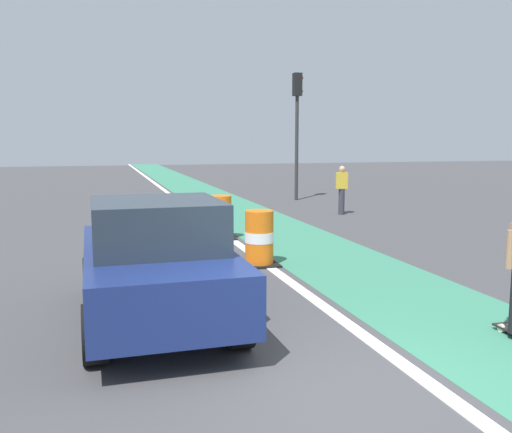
{
  "coord_description": "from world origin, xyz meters",
  "views": [
    {
      "loc": [
        -2.29,
        -4.81,
        2.48
      ],
      "look_at": [
        0.45,
        4.73,
        1.1
      ],
      "focal_mm": 39.18,
      "sensor_mm": 36.0,
      "label": 1
    }
  ],
  "objects_px": {
    "traffic_barrel_front": "(259,239)",
    "traffic_barrel_mid": "(220,218)",
    "pedestrian_crossing": "(342,189)",
    "traffic_light_corner": "(297,114)",
    "parked_sedan_nearest": "(156,263)"
  },
  "relations": [
    {
      "from": "traffic_light_corner",
      "to": "traffic_barrel_front",
      "type": "bearing_deg",
      "value": -113.6
    },
    {
      "from": "traffic_barrel_front",
      "to": "traffic_light_corner",
      "type": "relative_size",
      "value": 0.21
    },
    {
      "from": "parked_sedan_nearest",
      "to": "traffic_light_corner",
      "type": "distance_m",
      "value": 16.02
    },
    {
      "from": "parked_sedan_nearest",
      "to": "traffic_light_corner",
      "type": "xyz_separation_m",
      "value": [
        7.17,
        14.08,
        2.67
      ]
    },
    {
      "from": "parked_sedan_nearest",
      "to": "traffic_barrel_mid",
      "type": "height_order",
      "value": "parked_sedan_nearest"
    },
    {
      "from": "parked_sedan_nearest",
      "to": "traffic_light_corner",
      "type": "bearing_deg",
      "value": 63.01
    },
    {
      "from": "traffic_barrel_front",
      "to": "traffic_barrel_mid",
      "type": "bearing_deg",
      "value": 92.06
    },
    {
      "from": "traffic_barrel_front",
      "to": "pedestrian_crossing",
      "type": "height_order",
      "value": "pedestrian_crossing"
    },
    {
      "from": "traffic_barrel_front",
      "to": "traffic_barrel_mid",
      "type": "xyz_separation_m",
      "value": [
        -0.11,
        3.07,
        0.0
      ]
    },
    {
      "from": "traffic_light_corner",
      "to": "pedestrian_crossing",
      "type": "xyz_separation_m",
      "value": [
        -0.11,
        -4.64,
        -2.64
      ]
    },
    {
      "from": "traffic_barrel_front",
      "to": "parked_sedan_nearest",
      "type": "bearing_deg",
      "value": -127.92
    },
    {
      "from": "parked_sedan_nearest",
      "to": "traffic_barrel_mid",
      "type": "xyz_separation_m",
      "value": [
        2.21,
        6.06,
        -0.3
      ]
    },
    {
      "from": "traffic_barrel_front",
      "to": "pedestrian_crossing",
      "type": "xyz_separation_m",
      "value": [
        4.73,
        6.46,
        0.33
      ]
    },
    {
      "from": "traffic_barrel_mid",
      "to": "pedestrian_crossing",
      "type": "height_order",
      "value": "pedestrian_crossing"
    },
    {
      "from": "traffic_barrel_mid",
      "to": "pedestrian_crossing",
      "type": "bearing_deg",
      "value": 34.93
    }
  ]
}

